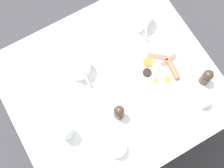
{
  "coord_description": "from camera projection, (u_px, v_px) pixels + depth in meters",
  "views": [
    {
      "loc": [
        0.23,
        0.41,
        2.25
      ],
      "look_at": [
        0.0,
        0.0,
        0.76
      ],
      "focal_mm": 50.0,
      "sensor_mm": 36.0,
      "label": 1
    }
  ],
  "objects": [
    {
      "name": "ground_plane",
      "position": [
        112.0,
        115.0,
        2.29
      ],
      "size": [
        8.0,
        8.0,
        0.0
      ],
      "primitive_type": "plane",
      "color": "#333338"
    },
    {
      "name": "table",
      "position": [
        112.0,
        89.0,
        1.65
      ],
      "size": [
        1.03,
        0.92,
        0.74
      ],
      "color": "silver",
      "rests_on": "ground_plane"
    },
    {
      "name": "breakfast_plate",
      "position": [
        160.0,
        70.0,
        1.59
      ],
      "size": [
        0.26,
        0.26,
        0.04
      ],
      "color": "white",
      "rests_on": "table"
    },
    {
      "name": "teapot_near",
      "position": [
        78.0,
        66.0,
        1.55
      ],
      "size": [
        0.12,
        0.21,
        0.13
      ],
      "rotation": [
        0.0,
        0.0,
        4.73
      ],
      "color": "white",
      "rests_on": "table"
    },
    {
      "name": "teapot_far",
      "position": [
        140.0,
        18.0,
        1.63
      ],
      "size": [
        0.12,
        0.21,
        0.13
      ],
      "rotation": [
        0.0,
        0.0,
        4.45
      ],
      "color": "white",
      "rests_on": "table"
    },
    {
      "name": "teacup_with_saucer_left",
      "position": [
        117.0,
        149.0,
        1.45
      ],
      "size": [
        0.15,
        0.15,
        0.07
      ],
      "color": "white",
      "rests_on": "table"
    },
    {
      "name": "water_glass_tall",
      "position": [
        64.0,
        131.0,
        1.44
      ],
      "size": [
        0.07,
        0.07,
        0.13
      ],
      "color": "white",
      "rests_on": "table"
    },
    {
      "name": "creamer_jug",
      "position": [
        203.0,
        101.0,
        1.52
      ],
      "size": [
        0.09,
        0.07,
        0.06
      ],
      "color": "white",
      "rests_on": "table"
    },
    {
      "name": "pepper_grinder",
      "position": [
        207.0,
        77.0,
        1.53
      ],
      "size": [
        0.05,
        0.05,
        0.12
      ],
      "color": "#38281E",
      "rests_on": "table"
    },
    {
      "name": "salt_grinder",
      "position": [
        119.0,
        112.0,
        1.47
      ],
      "size": [
        0.05,
        0.05,
        0.12
      ],
      "color": "#38281E",
      "rests_on": "table"
    },
    {
      "name": "fork_by_plate",
      "position": [
        26.0,
        73.0,
        1.59
      ],
      "size": [
        0.11,
        0.16,
        0.0
      ],
      "rotation": [
        0.0,
        0.0,
        3.68
      ],
      "color": "silver",
      "rests_on": "table"
    },
    {
      "name": "knife_by_plate",
      "position": [
        164.0,
        123.0,
        1.52
      ],
      "size": [
        0.02,
        0.22,
        0.0
      ],
      "rotation": [
        0.0,
        0.0,
        6.26
      ],
      "color": "silver",
      "rests_on": "table"
    }
  ]
}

